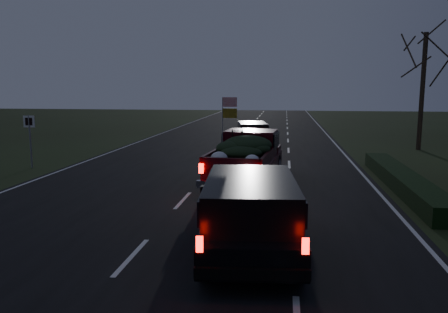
# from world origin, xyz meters

# --- Properties ---
(ground) EXTENTS (120.00, 120.00, 0.00)m
(ground) POSITION_xyz_m (0.00, 0.00, 0.00)
(ground) COLOR black
(ground) RESTS_ON ground
(road_asphalt) EXTENTS (14.00, 120.00, 0.02)m
(road_asphalt) POSITION_xyz_m (0.00, 0.00, 0.01)
(road_asphalt) COLOR black
(road_asphalt) RESTS_ON ground
(hedge_row) EXTENTS (1.00, 10.00, 0.60)m
(hedge_row) POSITION_xyz_m (7.80, 3.00, 0.30)
(hedge_row) COLOR black
(hedge_row) RESTS_ON ground
(route_sign) EXTENTS (0.55, 0.08, 2.50)m
(route_sign) POSITION_xyz_m (-8.50, 5.00, 1.66)
(route_sign) COLOR gray
(route_sign) RESTS_ON ground
(bare_tree_far) EXTENTS (3.60, 3.60, 7.00)m
(bare_tree_far) POSITION_xyz_m (11.50, 14.00, 5.23)
(bare_tree_far) COLOR black
(bare_tree_far) RESTS_ON ground
(pickup_truck) EXTENTS (2.76, 5.96, 3.03)m
(pickup_truck) POSITION_xyz_m (1.86, 3.27, 1.13)
(pickup_truck) COLOR #35070F
(pickup_truck) RESTS_ON ground
(lead_suv) EXTENTS (2.47, 4.54, 1.24)m
(lead_suv) POSITION_xyz_m (1.24, 14.62, 0.94)
(lead_suv) COLOR black
(lead_suv) RESTS_ON ground
(rear_suv) EXTENTS (2.59, 5.11, 1.42)m
(rear_suv) POSITION_xyz_m (2.61, -4.30, 1.07)
(rear_suv) COLOR black
(rear_suv) RESTS_ON ground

